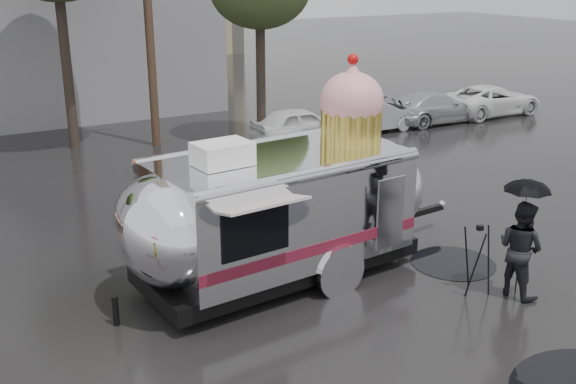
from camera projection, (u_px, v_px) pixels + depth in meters
ground at (303, 371)px, 10.16m from camera, size 120.00×120.00×0.00m
puddles at (459, 364)px, 10.34m from camera, size 8.21×10.57×0.01m
utility_pole at (148, 4)px, 21.40m from camera, size 1.60×0.28×9.00m
parked_cars at (410, 107)px, 25.31m from camera, size 13.20×1.90×1.50m
airstream_trailer at (283, 203)px, 12.81m from camera, size 7.96×3.46×4.30m
person_right at (520, 249)px, 12.25m from camera, size 0.59×0.93×1.82m
umbrella_black at (527, 197)px, 11.93m from camera, size 1.04×1.04×2.26m
tripod at (477, 254)px, 12.37m from camera, size 0.55×0.53×1.35m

